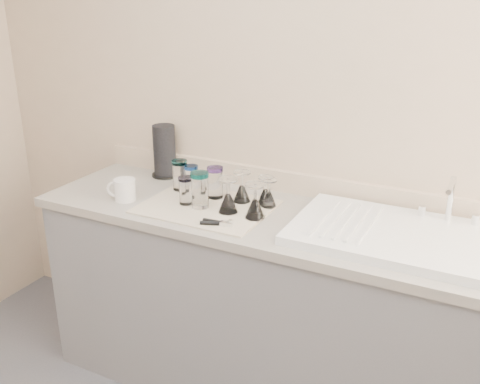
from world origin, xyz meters
The scene contains 17 objects.
room_envelope centered at (0.00, 0.00, 1.56)m, with size 3.54×3.50×2.52m.
counter_unit centered at (0.00, 1.20, 0.45)m, with size 2.06×0.62×0.90m.
sink_unit centered at (0.55, 1.20, 0.92)m, with size 0.82×0.50×0.22m.
dish_towel centered at (-0.27, 1.15, 0.90)m, with size 0.55×0.42×0.01m, color beige.
tumbler_teal centered at (-0.48, 1.27, 0.98)m, with size 0.07×0.07×0.14m.
tumbler_cyan centered at (-0.42, 1.27, 0.97)m, with size 0.06×0.06×0.13m.
tumbler_purple centered at (-0.29, 1.26, 0.98)m, with size 0.07×0.07×0.14m.
tumbler_blue centered at (-0.36, 1.13, 0.97)m, with size 0.06×0.06×0.12m.
tumbler_lavender centered at (-0.29, 1.13, 0.99)m, with size 0.08×0.08×0.16m.
goblet_back_left centered at (-0.16, 1.27, 0.95)m, with size 0.08×0.08×0.14m.
goblet_back_right centered at (-0.03, 1.27, 0.95)m, with size 0.07×0.07×0.12m.
goblet_front_left centered at (-0.16, 1.13, 0.96)m, with size 0.08×0.08×0.15m.
goblet_front_right centered at (-0.03, 1.13, 0.96)m, with size 0.08×0.08×0.15m.
goblet_extra centered at (-0.06, 1.29, 0.95)m, with size 0.07×0.07×0.12m.
can_opener centered at (-0.13, 1.00, 0.92)m, with size 0.13×0.06×0.02m.
white_mug centered at (-0.64, 1.06, 0.95)m, with size 0.14×0.12×0.10m.
paper_towel_roll centered at (-0.67, 1.42, 1.03)m, with size 0.14×0.14×0.26m.
Camera 1 is at (0.83, -0.70, 1.79)m, focal length 40.00 mm.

